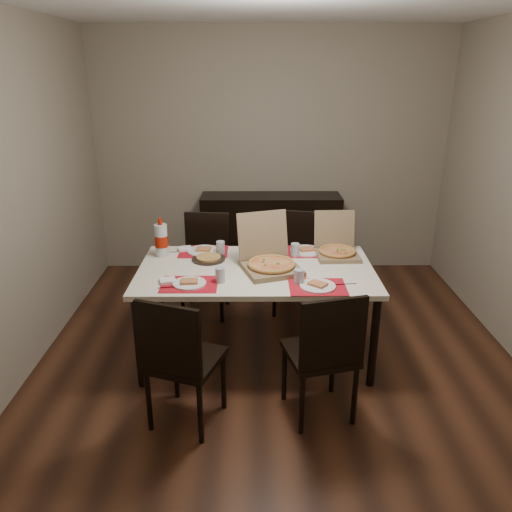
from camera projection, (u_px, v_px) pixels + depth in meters
name	position (u px, v px, depth m)	size (l,w,h in m)	color
ground	(277.00, 360.00, 4.01)	(3.80, 4.00, 0.02)	#472616
room_walls	(278.00, 132.00, 3.79)	(3.84, 4.02, 2.62)	gray
sideboard	(271.00, 235.00, 5.51)	(1.50, 0.40, 0.90)	black
dining_table	(256.00, 276.00, 3.85)	(1.80, 1.00, 0.75)	#ECE4C6
chair_near_left	(180.00, 358.00, 3.09)	(0.54, 0.54, 0.93)	black
chair_near_right	(324.00, 351.00, 3.16)	(0.51, 0.51, 0.93)	black
chair_far_left	(206.00, 259.00, 4.66)	(0.46, 0.46, 0.93)	black
chair_far_right	(298.00, 257.00, 4.70)	(0.49, 0.49, 0.93)	black
setting_near_left	(195.00, 281.00, 3.54)	(0.48, 0.30, 0.11)	red
setting_near_right	(313.00, 283.00, 3.50)	(0.49, 0.30, 0.11)	red
setting_far_left	(206.00, 250.00, 4.14)	(0.50, 0.30, 0.11)	red
setting_far_right	(304.00, 251.00, 4.13)	(0.48, 0.30, 0.11)	red
napkin_loose	(265.00, 267.00, 3.82)	(0.12, 0.11, 0.02)	white
pizza_box_center	(270.00, 262.00, 3.78)	(0.52, 0.55, 0.40)	#7A6346
pizza_box_right	(337.00, 249.00, 4.07)	(0.35, 0.38, 0.34)	#7A6346
faina_plate	(209.00, 258.00, 3.98)	(0.27, 0.27, 0.03)	black
dip_bowl	(259.00, 259.00, 3.97)	(0.10, 0.10, 0.03)	white
soda_bottle	(161.00, 240.00, 4.02)	(0.11, 0.11, 0.32)	silver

